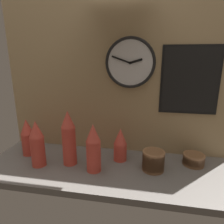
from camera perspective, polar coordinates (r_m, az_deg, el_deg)
The scene contains 11 objects.
ground_plane at distance 1.33m, azimuth -0.74°, elevation -15.99°, with size 1.60×0.56×0.04m, color slate.
wall_tiled_back at distance 1.40m, azimuth 1.30°, elevation 9.47°, with size 1.60×0.03×1.05m.
cup_stack_center_right at distance 1.34m, azimuth 2.38°, elevation -9.26°, with size 0.09×0.09×0.22m.
cup_stack_center_left at distance 1.30m, azimuth -12.23°, elevation -7.27°, with size 0.09×0.09×0.36m.
cup_stack_left at distance 1.34m, azimuth -20.58°, elevation -8.44°, with size 0.09×0.09×0.30m.
cup_stack_center at distance 1.21m, azimuth -5.33°, elevation -10.19°, with size 0.09×0.09×0.30m.
cup_stack_far_left at distance 1.53m, azimuth -22.94°, elevation -6.59°, with size 0.09×0.09×0.26m.
bowl_stack_right at distance 1.27m, azimuth 11.73°, elevation -13.32°, with size 0.14×0.14×0.12m.
bowl_stack_far_right at distance 1.42m, azimuth 22.29°, elevation -12.32°, with size 0.14×0.14×0.07m.
wall_clock at distance 1.35m, azimuth 5.21°, elevation 13.81°, with size 0.33×0.03×0.33m.
menu_board at distance 1.38m, azimuth 21.37°, elevation 8.41°, with size 0.37×0.01×0.44m.
Camera 1 is at (0.22, -1.11, 0.67)m, focal length 32.00 mm.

